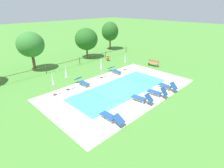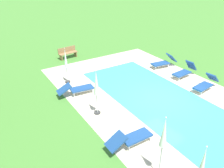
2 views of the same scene
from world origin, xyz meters
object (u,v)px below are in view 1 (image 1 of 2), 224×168
Objects in this scene: sun_lounger_north_far at (168,86)px; patio_umbrella_closed_row_mid_east at (125,60)px; sun_lounger_north_mid at (142,98)px; sun_lounger_south_near_corner at (82,82)px; patio_umbrella_closed_row_mid_west at (101,65)px; tree_centre at (110,31)px; wooden_bench_lawn_side at (153,63)px; patio_umbrella_closed_row_west at (53,80)px; sun_lounger_north_near_steps at (157,92)px; sun_lounger_south_mid at (111,117)px; tree_far_west at (86,39)px; patio_umbrella_closed_row_centre at (66,75)px; tree_east_mid at (31,45)px; terracotta_urn_near_fence at (108,58)px; sun_lounger_north_end at (115,70)px.

patio_umbrella_closed_row_mid_east is (1.38, 6.78, 0.98)m from sun_lounger_north_far.
sun_lounger_south_near_corner is at bearing 102.79° from sun_lounger_north_mid.
tree_centre reaches higher than patio_umbrella_closed_row_mid_west.
sun_lounger_north_mid reaches higher than wooden_bench_lawn_side.
sun_lounger_south_near_corner is 0.41× the size of tree_centre.
patio_umbrella_closed_row_west is at bearing 173.08° from wooden_bench_lawn_side.
sun_lounger_north_near_steps is at bearing -9.82° from sun_lounger_north_mid.
sun_lounger_north_near_steps is 9.52m from patio_umbrella_closed_row_west.
sun_lounger_north_far is 0.88× the size of patio_umbrella_closed_row_mid_east.
tree_far_west is (9.16, 14.60, 2.55)m from sun_lounger_south_mid.
sun_lounger_north_near_steps is 7.02m from patio_umbrella_closed_row_mid_west.
patio_umbrella_closed_row_mid_east is at bearing -0.53° from patio_umbrella_closed_row_centre.
sun_lounger_north_far reaches higher than wooden_bench_lawn_side.
tree_east_mid is (-6.78, 15.03, 2.86)m from sun_lounger_north_far.
sun_lounger_south_mid is at bearing -132.82° from terracotta_urn_near_fence.
sun_lounger_north_mid is 10.35m from wooden_bench_lawn_side.
tree_far_west is at bearing 62.60° from patio_umbrella_closed_row_mid_west.
wooden_bench_lawn_side is at bearing -12.59° from patio_umbrella_closed_row_mid_west.
patio_umbrella_closed_row_centre is 1.10× the size of patio_umbrella_closed_row_mid_east.
sun_lounger_south_near_corner is (-5.01, -0.09, 0.01)m from sun_lounger_north_end.
sun_lounger_north_near_steps is 1.92m from sun_lounger_north_far.
terracotta_urn_near_fence is (4.58, 11.33, 0.01)m from sun_lounger_north_near_steps.
sun_lounger_north_end is at bearing 0.99° from sun_lounger_south_near_corner.
patio_umbrella_closed_row_mid_east is at bearing 36.12° from sun_lounger_south_mid.
sun_lounger_north_end is (1.61, 6.94, -0.04)m from sun_lounger_north_near_steps.
tree_centre reaches higher than sun_lounger_south_near_corner.
patio_umbrella_closed_row_mid_west is 6.96m from terracotta_urn_near_fence.
sun_lounger_south_near_corner is at bearing 127.90° from sun_lounger_north_far.
sun_lounger_south_near_corner is at bearing -179.01° from sun_lounger_north_end.
sun_lounger_north_near_steps is 7.65m from sun_lounger_south_near_corner.
tree_centre is at bearing 54.82° from patio_umbrella_closed_row_mid_east.
patio_umbrella_closed_row_west is at bearing 125.73° from sun_lounger_north_mid.
sun_lounger_south_near_corner is 0.99× the size of sun_lounger_south_mid.
patio_umbrella_closed_row_centre is 11.76m from tree_far_west.
sun_lounger_north_far is 2.61× the size of terracotta_urn_near_fence.
terracotta_urn_near_fence is at bearing 22.13° from patio_umbrella_closed_row_west.
sun_lounger_north_end is 10.78m from tree_east_mid.
sun_lounger_north_far is at bearing -65.71° from tree_east_mid.
tree_centre is (6.81, 9.66, 1.92)m from patio_umbrella_closed_row_mid_east.
sun_lounger_north_near_steps reaches higher than sun_lounger_north_far.
sun_lounger_north_mid is at bearing -126.69° from tree_centre.
patio_umbrella_closed_row_west reaches higher than terracotta_urn_near_fence.
patio_umbrella_closed_row_mid_west reaches higher than wooden_bench_lawn_side.
sun_lounger_south_near_corner is at bearing 70.71° from sun_lounger_south_mid.
sun_lounger_north_near_steps is 15.43m from tree_far_west.
tree_far_west is 0.92× the size of tree_centre.
sun_lounger_north_mid is 8.37m from patio_umbrella_closed_row_mid_east.
sun_lounger_south_mid is 0.92× the size of patio_umbrella_closed_row_mid_east.
terracotta_urn_near_fence is at bearing 40.27° from patio_umbrella_closed_row_mid_west.
sun_lounger_north_near_steps is 0.80× the size of patio_umbrella_closed_row_mid_west.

